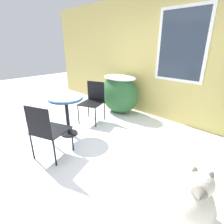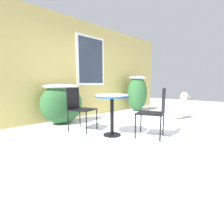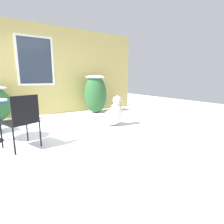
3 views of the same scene
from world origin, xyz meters
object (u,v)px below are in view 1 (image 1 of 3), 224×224
Objects in this scene: dog at (194,205)px; patio_table at (66,104)px; patio_chair_near_table at (93,100)px; patio_chair_far_side at (47,129)px.

patio_table is at bearing 158.52° from dog.
patio_chair_near_table is 2.92m from dog.
patio_chair_far_side is (0.47, -0.64, -0.14)m from patio_table.
patio_chair_far_side is 1.16× the size of dog.
patio_table is at bearing -75.21° from patio_chair_far_side.
patio_chair_far_side is at bearing 174.95° from dog.
patio_chair_far_side is at bearing -86.77° from patio_chair_near_table.
patio_chair_far_side is at bearing -54.08° from patio_table.
patio_chair_far_side is (0.64, -1.45, 0.00)m from patio_chair_near_table.
patio_table is 2.58m from dog.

